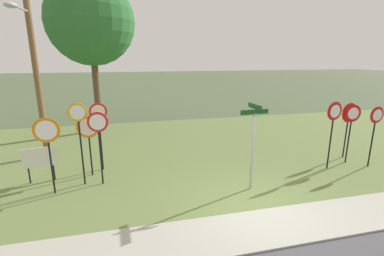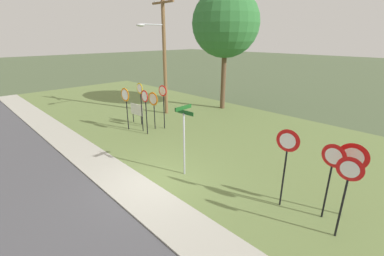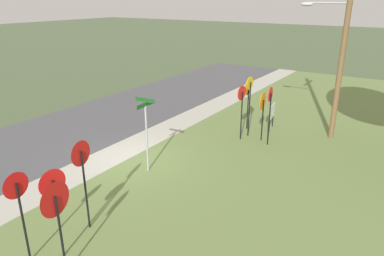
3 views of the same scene
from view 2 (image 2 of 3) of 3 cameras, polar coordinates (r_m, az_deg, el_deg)
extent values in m
plane|color=#4C5B3D|center=(10.13, -8.63, -12.06)|extent=(160.00, 160.00, 0.00)
cube|color=#4C4C51|center=(8.87, -36.58, -21.41)|extent=(44.00, 6.40, 0.01)
cube|color=#ADAA9E|center=(9.75, -12.54, -13.49)|extent=(44.00, 1.60, 0.06)
cube|color=olive|center=(14.03, 11.55, -2.82)|extent=(44.00, 12.00, 0.04)
cylinder|color=black|center=(15.02, -11.10, 3.99)|extent=(0.06, 0.06, 2.58)
cylinder|color=gold|center=(14.72, -11.55, 8.63)|extent=(0.61, 0.07, 0.61)
cylinder|color=white|center=(14.71, -11.61, 8.62)|extent=(0.48, 0.04, 0.48)
cylinder|color=black|center=(15.37, -8.35, 3.21)|extent=(0.06, 0.06, 1.90)
cylinder|color=orange|center=(15.13, -8.64, 6.42)|extent=(0.78, 0.08, 0.78)
cylinder|color=white|center=(15.12, -8.69, 6.41)|extent=(0.61, 0.05, 0.61)
cylinder|color=black|center=(14.52, -10.08, 2.85)|extent=(0.06, 0.06, 2.25)
cylinder|color=red|center=(14.23, -10.47, 6.95)|extent=(0.67, 0.08, 0.67)
cylinder|color=white|center=(14.23, -10.53, 6.94)|extent=(0.52, 0.05, 0.52)
cylinder|color=black|center=(15.30, -6.26, 4.10)|extent=(0.06, 0.06, 2.35)
cylinder|color=red|center=(15.02, -6.54, 8.22)|extent=(0.64, 0.08, 0.64)
cylinder|color=white|center=(15.01, -6.59, 8.21)|extent=(0.50, 0.05, 0.50)
cylinder|color=black|center=(15.55, -14.20, 3.50)|extent=(0.06, 0.06, 2.17)
cylinder|color=orange|center=(15.29, -14.65, 7.16)|extent=(0.78, 0.06, 0.78)
cylinder|color=white|center=(15.28, -14.71, 7.15)|extent=(0.61, 0.03, 0.61)
cylinder|color=black|center=(8.71, 19.76, -9.42)|extent=(0.06, 0.06, 2.37)
cone|color=red|center=(8.21, 20.51, -2.69)|extent=(0.71, 0.11, 0.71)
cone|color=white|center=(8.19, 20.45, -2.73)|extent=(0.48, 0.07, 0.49)
cylinder|color=black|center=(9.14, 31.11, -10.87)|extent=(0.06, 0.06, 2.07)
cone|color=red|center=(8.71, 32.13, -5.52)|extent=(0.84, 0.13, 0.84)
cone|color=white|center=(8.69, 32.10, -5.56)|extent=(0.57, 0.08, 0.57)
cylinder|color=black|center=(8.72, 27.93, -11.42)|extent=(0.06, 0.06, 2.15)
cone|color=red|center=(8.26, 28.95, -5.48)|extent=(0.70, 0.11, 0.70)
cone|color=white|center=(8.24, 28.90, -5.53)|extent=(0.47, 0.07, 0.47)
cylinder|color=black|center=(8.13, 30.43, -14.15)|extent=(0.06, 0.06, 2.17)
cone|color=red|center=(7.63, 31.66, -7.82)|extent=(0.66, 0.05, 0.66)
cone|color=silver|center=(7.61, 31.61, -7.88)|extent=(0.45, 0.03, 0.45)
cylinder|color=#9EA0A8|center=(10.00, -1.75, -3.83)|extent=(0.07, 0.07, 2.53)
cylinder|color=#9EA0A8|center=(9.56, -1.83, 3.21)|extent=(0.09, 0.09, 0.03)
cube|color=#19511E|center=(9.55, -1.83, 3.56)|extent=(0.96, 0.07, 0.15)
cube|color=#19511E|center=(9.50, -1.85, 4.54)|extent=(0.06, 0.82, 0.15)
cylinder|color=brown|center=(18.08, -6.14, 16.04)|extent=(0.24, 0.24, 8.29)
cube|color=brown|center=(18.17, -6.53, 26.00)|extent=(2.10, 0.12, 0.12)
cylinder|color=gray|center=(18.85, -8.32, 26.00)|extent=(0.09, 0.09, 0.10)
cylinder|color=#9EA0A8|center=(17.53, -8.81, 21.79)|extent=(0.08, 1.77, 0.08)
ellipsoid|color=#B7B7BC|center=(17.02, -11.38, 21.52)|extent=(0.40, 0.56, 0.18)
cylinder|color=black|center=(17.08, -12.89, 2.21)|extent=(0.05, 0.05, 0.55)
cylinder|color=black|center=(16.51, -11.17, 1.74)|extent=(0.05, 0.05, 0.55)
cube|color=white|center=(16.62, -12.20, 4.03)|extent=(1.09, 0.18, 0.70)
cylinder|color=brown|center=(19.71, 7.01, 11.41)|extent=(0.36, 0.36, 4.95)
sphere|color=#2D6B33|center=(19.54, 7.48, 22.08)|extent=(4.73, 4.73, 4.73)
camera|label=1|loc=(10.81, -52.48, 6.79)|focal=25.73mm
camera|label=3|loc=(14.50, 58.79, 14.43)|focal=33.51mm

